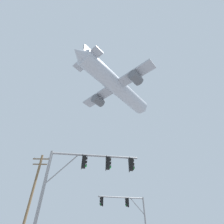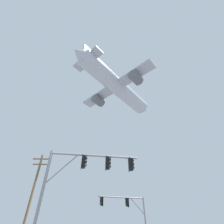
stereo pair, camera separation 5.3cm
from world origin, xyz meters
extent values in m
cylinder|color=gray|center=(-4.56, 7.32, 3.31)|extent=(0.20, 0.20, 6.62)
cylinder|color=gray|center=(-1.32, 7.72, 6.47)|extent=(6.50, 0.94, 0.15)
cylinder|color=gray|center=(-3.59, 7.44, 5.39)|extent=(2.01, 0.32, 2.22)
cube|color=black|center=(1.41, 8.05, 5.95)|extent=(0.30, 0.35, 0.90)
cylinder|color=black|center=(1.41, 8.05, 6.46)|extent=(0.05, 0.05, 0.12)
cube|color=black|center=(1.27, 8.03, 5.95)|extent=(0.08, 0.46, 1.04)
sphere|color=black|center=(1.55, 8.06, 6.22)|extent=(0.20, 0.20, 0.20)
cylinder|color=black|center=(1.62, 8.07, 6.28)|extent=(0.07, 0.21, 0.21)
sphere|color=black|center=(1.55, 8.06, 5.94)|extent=(0.20, 0.20, 0.20)
cylinder|color=black|center=(1.62, 8.07, 6.00)|extent=(0.07, 0.21, 0.21)
sphere|color=green|center=(1.55, 8.06, 5.66)|extent=(0.20, 0.20, 0.20)
cylinder|color=black|center=(1.62, 8.07, 5.72)|extent=(0.07, 0.21, 0.21)
cube|color=black|center=(-0.38, 7.83, 5.95)|extent=(0.30, 0.35, 0.90)
cylinder|color=black|center=(-0.38, 7.83, 6.46)|extent=(0.05, 0.05, 0.12)
cube|color=black|center=(-0.52, 7.81, 5.95)|extent=(0.08, 0.46, 1.04)
sphere|color=black|center=(-0.23, 7.85, 6.22)|extent=(0.20, 0.20, 0.20)
cylinder|color=black|center=(-0.17, 7.86, 6.28)|extent=(0.07, 0.21, 0.21)
sphere|color=black|center=(-0.23, 7.85, 5.94)|extent=(0.20, 0.20, 0.20)
cylinder|color=black|center=(-0.17, 7.86, 6.00)|extent=(0.07, 0.21, 0.21)
sphere|color=green|center=(-0.23, 7.85, 5.66)|extent=(0.20, 0.20, 0.20)
cylinder|color=black|center=(-0.17, 7.86, 5.72)|extent=(0.07, 0.21, 0.21)
cube|color=black|center=(-2.16, 7.61, 5.95)|extent=(0.30, 0.35, 0.90)
cylinder|color=black|center=(-2.16, 7.61, 6.46)|extent=(0.05, 0.05, 0.12)
cube|color=black|center=(-2.30, 7.60, 5.95)|extent=(0.08, 0.46, 1.04)
sphere|color=black|center=(-2.02, 7.63, 6.22)|extent=(0.20, 0.20, 0.20)
cylinder|color=black|center=(-1.95, 7.64, 6.28)|extent=(0.07, 0.21, 0.21)
sphere|color=black|center=(-2.02, 7.63, 5.94)|extent=(0.20, 0.20, 0.20)
cylinder|color=black|center=(-1.95, 7.64, 6.00)|extent=(0.07, 0.21, 0.21)
sphere|color=green|center=(-2.02, 7.63, 5.66)|extent=(0.20, 0.20, 0.20)
cylinder|color=black|center=(-1.95, 7.64, 5.72)|extent=(0.07, 0.21, 0.21)
cylinder|color=gray|center=(4.30, 18.82, 2.78)|extent=(0.20, 0.20, 5.56)
cylinder|color=gray|center=(1.44, 18.25, 5.41)|extent=(5.74, 1.30, 0.15)
cylinder|color=gray|center=(3.44, 18.65, 4.51)|extent=(1.79, 0.44, 1.85)
cube|color=black|center=(-0.96, 17.76, 4.89)|extent=(0.32, 0.37, 0.90)
cylinder|color=black|center=(-0.96, 17.76, 5.40)|extent=(0.05, 0.05, 0.12)
cube|color=black|center=(-0.82, 17.79, 4.89)|extent=(0.11, 0.46, 1.04)
sphere|color=black|center=(-1.10, 17.73, 5.16)|extent=(0.20, 0.20, 0.20)
cylinder|color=black|center=(-1.16, 17.72, 5.22)|extent=(0.08, 0.21, 0.21)
sphere|color=black|center=(-1.10, 17.73, 4.88)|extent=(0.20, 0.20, 0.20)
cylinder|color=black|center=(-1.16, 17.72, 4.94)|extent=(0.08, 0.21, 0.21)
sphere|color=green|center=(-1.10, 17.73, 4.60)|extent=(0.20, 0.20, 0.20)
cylinder|color=black|center=(-1.16, 17.72, 4.66)|extent=(0.08, 0.21, 0.21)
cube|color=black|center=(2.18, 18.40, 4.89)|extent=(0.32, 0.37, 0.90)
cylinder|color=black|center=(2.18, 18.40, 5.40)|extent=(0.05, 0.05, 0.12)
cube|color=black|center=(2.32, 18.42, 4.89)|extent=(0.11, 0.46, 1.04)
sphere|color=black|center=(2.04, 18.37, 5.16)|extent=(0.20, 0.20, 0.20)
cylinder|color=black|center=(1.98, 18.36, 5.22)|extent=(0.08, 0.21, 0.21)
sphere|color=black|center=(2.04, 18.37, 4.88)|extent=(0.20, 0.20, 0.20)
cylinder|color=black|center=(1.98, 18.36, 4.94)|extent=(0.08, 0.21, 0.21)
sphere|color=green|center=(2.04, 18.37, 4.60)|extent=(0.20, 0.20, 0.20)
cylinder|color=black|center=(1.98, 18.36, 4.66)|extent=(0.08, 0.21, 0.21)
cylinder|color=brown|center=(-9.00, 16.67, 5.05)|extent=(0.28, 0.28, 10.10)
cube|color=brown|center=(-9.00, 16.67, 9.60)|extent=(2.20, 0.12, 0.12)
cube|color=brown|center=(-9.00, 16.67, 8.90)|extent=(1.80, 0.12, 0.12)
cylinder|color=gray|center=(-9.90, 16.67, 9.72)|extent=(0.10, 0.10, 0.18)
cylinder|color=gray|center=(-8.10, 16.67, 9.72)|extent=(0.10, 0.10, 0.18)
cylinder|color=#B7BCC6|center=(1.81, 25.38, 32.79)|extent=(18.88, 19.92, 4.14)
cone|color=#B7BCC6|center=(10.62, 34.88, 32.79)|extent=(4.82, 4.77, 3.94)
cone|color=#B7BCC6|center=(-6.90, 15.97, 32.79)|extent=(4.34, 4.29, 3.52)
cube|color=#A8ADB7|center=(1.37, 24.90, 32.17)|extent=(18.09, 17.05, 0.47)
cylinder|color=#595B60|center=(-3.15, 29.09, 30.93)|extent=(3.82, 3.86, 2.33)
cylinder|color=#595B60|center=(5.90, 20.71, 30.93)|extent=(3.82, 3.86, 2.33)
cube|color=#333338|center=(-5.05, 17.97, 35.12)|extent=(2.69, 2.87, 4.92)
cube|color=#A8ADB7|center=(-5.23, 17.78, 33.18)|extent=(7.28, 6.99, 0.26)
camera|label=1|loc=(-0.50, -4.21, 1.59)|focal=26.01mm
camera|label=2|loc=(-0.45, -4.21, 1.59)|focal=26.01mm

